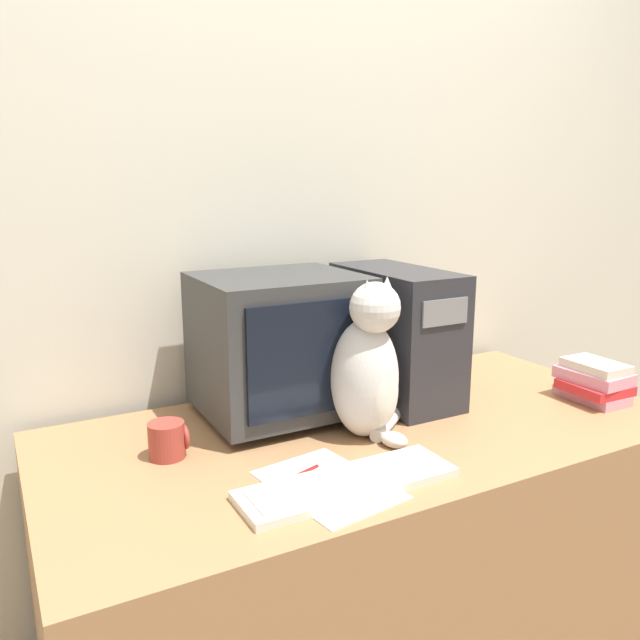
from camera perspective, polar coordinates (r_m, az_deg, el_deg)
name	(u,v)px	position (r m, az deg, el deg)	size (l,w,h in m)	color
wall_back	(291,213)	(1.95, -2.70, 9.77)	(7.00, 0.05, 2.50)	beige
desk	(368,549)	(1.83, 4.45, -20.19)	(1.65, 0.81, 0.72)	#9E7047
crt_monitor	(279,344)	(1.67, -3.73, -2.24)	(0.42, 0.37, 0.39)	#333333
computer_tower	(396,334)	(1.84, 6.92, -1.27)	(0.21, 0.44, 0.38)	#28282D
keyboard	(348,483)	(1.35, 2.59, -14.66)	(0.48, 0.15, 0.02)	silver
cat	(368,369)	(1.54, 4.44, -4.48)	(0.27, 0.24, 0.40)	silver
book_stack	(594,381)	(1.99, 23.74, -5.16)	(0.16, 0.19, 0.12)	pink
pen	(294,477)	(1.39, -2.40, -14.18)	(0.14, 0.06, 0.01)	maroon
paper_sheet	(328,485)	(1.36, 0.72, -14.82)	(0.25, 0.32, 0.00)	white
mug	(168,440)	(1.51, -13.74, -10.60)	(0.09, 0.08, 0.09)	#9E382D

